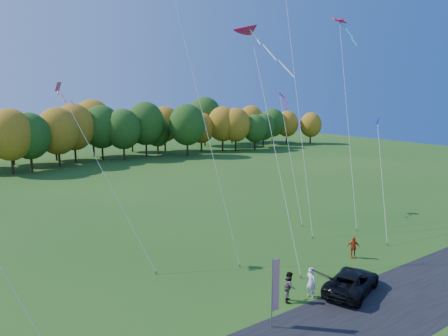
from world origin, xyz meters
TOP-DOWN VIEW (x-y plane):
  - ground at (0.00, 0.00)m, footprint 160.00×160.00m
  - asphalt_strip at (0.00, -4.00)m, footprint 90.00×6.00m
  - tree_line at (0.00, 55.00)m, footprint 116.00×12.00m
  - black_suv at (4.08, -1.57)m, footprint 5.32×3.71m
  - person_tailgate_a at (1.59, -0.58)m, footprint 0.49×0.71m
  - person_tailgate_b at (0.23, -0.18)m, footprint 1.07×1.09m
  - person_east at (8.72, 1.94)m, footprint 0.95×0.91m
  - feather_flag at (-2.34, -1.70)m, footprint 0.50×0.07m
  - kite_delta_blue at (-0.25, 10.16)m, footprint 3.68×10.30m
  - kite_parafoil_orange at (12.20, 12.25)m, footprint 7.46×12.05m
  - kite_delta_red at (4.05, 5.79)m, footprint 3.39×8.99m
  - kite_parafoil_rainbow at (17.24, 9.82)m, footprint 8.00×8.86m
  - kite_diamond_white at (12.39, 12.45)m, footprint 3.18×6.77m
  - kite_diamond_pink at (-6.19, 11.20)m, footprint 4.25×7.47m
  - kite_diamond_blue_low at (15.45, 4.46)m, footprint 5.42×5.53m

SIDE VIEW (x-z plane):
  - ground at x=0.00m, z-range 0.00..0.00m
  - tree_line at x=0.00m, z-range -5.00..5.00m
  - asphalt_strip at x=0.00m, z-range 0.00..0.01m
  - black_suv at x=4.08m, z-range 0.00..1.35m
  - person_east at x=8.72m, z-range 0.00..1.58m
  - person_tailgate_b at x=0.23m, z-range 0.00..1.78m
  - person_tailgate_a at x=1.59m, z-range 0.00..1.87m
  - feather_flag at x=-2.34m, z-range 0.41..4.16m
  - kite_diamond_blue_low at x=15.45m, z-range -0.22..9.71m
  - kite_diamond_white at x=12.39m, z-range -0.20..12.44m
  - kite_diamond_pink at x=-6.19m, z-range -0.22..12.78m
  - kite_delta_red at x=4.05m, z-range -0.10..18.21m
  - kite_parafoil_rainbow at x=17.24m, z-range -0.16..19.63m
  - kite_parafoil_orange at x=12.20m, z-range -0.21..30.09m
  - kite_delta_blue at x=-0.25m, z-range -0.17..30.19m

